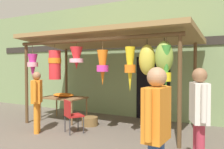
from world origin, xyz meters
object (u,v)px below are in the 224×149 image
(vendor_in_orange, at_px, (37,97))
(display_table, at_px, (63,99))
(customer_foreground, at_px, (199,112))
(shopper_by_bananas, at_px, (156,127))
(folding_chair, at_px, (71,113))
(wicker_basket_by_table, at_px, (90,121))
(flower_heap_on_table, at_px, (64,95))

(vendor_in_orange, bearing_deg, display_table, 103.16)
(customer_foreground, xyz_separation_m, shopper_by_bananas, (-0.29, -1.18, 0.01))
(folding_chair, bearing_deg, wicker_basket_by_table, 91.49)
(customer_foreground, bearing_deg, folding_chair, 164.53)
(flower_heap_on_table, height_order, shopper_by_bananas, shopper_by_bananas)
(flower_heap_on_table, relative_size, folding_chair, 0.85)
(display_table, relative_size, wicker_basket_by_table, 2.91)
(flower_heap_on_table, bearing_deg, folding_chair, -42.88)
(display_table, bearing_deg, shopper_by_bananas, -37.47)
(wicker_basket_by_table, bearing_deg, folding_chair, -88.51)
(vendor_in_orange, distance_m, customer_foreground, 4.00)
(wicker_basket_by_table, distance_m, vendor_in_orange, 1.67)
(display_table, distance_m, wicker_basket_by_table, 1.22)
(wicker_basket_by_table, relative_size, customer_foreground, 0.28)
(shopper_by_bananas, bearing_deg, customer_foreground, 76.18)
(display_table, height_order, wicker_basket_by_table, display_table)
(flower_heap_on_table, bearing_deg, customer_foreground, -24.22)
(folding_chair, relative_size, shopper_by_bananas, 0.50)
(vendor_in_orange, distance_m, shopper_by_bananas, 4.04)
(display_table, bearing_deg, vendor_in_orange, -76.84)
(flower_heap_on_table, height_order, customer_foreground, customer_foreground)
(flower_heap_on_table, bearing_deg, display_table, -56.43)
(display_table, height_order, vendor_in_orange, vendor_in_orange)
(display_table, distance_m, vendor_in_orange, 1.46)
(display_table, relative_size, customer_foreground, 0.80)
(display_table, xyz_separation_m, customer_foreground, (4.30, -1.89, 0.32))
(folding_chair, relative_size, vendor_in_orange, 0.54)
(wicker_basket_by_table, distance_m, customer_foreground, 3.76)
(display_table, height_order, flower_heap_on_table, flower_heap_on_table)
(folding_chair, bearing_deg, customer_foreground, -15.47)
(vendor_in_orange, height_order, shopper_by_bananas, shopper_by_bananas)
(wicker_basket_by_table, xyz_separation_m, vendor_in_orange, (-0.76, -1.26, 0.79))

